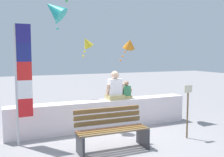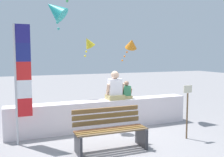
{
  "view_description": "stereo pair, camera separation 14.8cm",
  "coord_description": "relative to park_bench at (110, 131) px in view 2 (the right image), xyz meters",
  "views": [
    {
      "loc": [
        -2.44,
        -5.45,
        2.06
      ],
      "look_at": [
        0.28,
        0.91,
        1.4
      ],
      "focal_mm": 39.93,
      "sensor_mm": 36.0,
      "label": 1
    },
    {
      "loc": [
        -2.3,
        -5.51,
        2.06
      ],
      "look_at": [
        0.28,
        0.91,
        1.4
      ],
      "focal_mm": 39.93,
      "sensor_mm": 36.0,
      "label": 2
    }
  ],
  "objects": [
    {
      "name": "kite_teal",
      "position": [
        -0.65,
        2.88,
        3.0
      ],
      "size": [
        0.95,
        0.84,
        0.97
      ],
      "color": "teal"
    },
    {
      "name": "kite_orange",
      "position": [
        2.9,
        4.86,
        2.11
      ],
      "size": [
        0.75,
        0.73,
        1.06
      ],
      "color": "orange"
    },
    {
      "name": "person_adult",
      "position": [
        0.76,
        1.56,
        0.7
      ],
      "size": [
        0.53,
        0.39,
        0.81
      ],
      "color": "tan",
      "rests_on": "seawall_ledge"
    },
    {
      "name": "sign_post",
      "position": [
        2.0,
        -0.05,
        0.37
      ],
      "size": [
        0.24,
        0.04,
        1.32
      ],
      "color": "brown",
      "rests_on": "ground"
    },
    {
      "name": "ground_plane",
      "position": [
        0.38,
        0.61,
        -0.41
      ],
      "size": [
        40.0,
        40.0,
        0.0
      ],
      "primitive_type": "plane",
      "color": "gray"
    },
    {
      "name": "kite_yellow",
      "position": [
        0.94,
        4.74,
        2.12
      ],
      "size": [
        0.61,
        0.58,
        0.85
      ],
      "color": "yellow"
    },
    {
      "name": "seawall_ledge",
      "position": [
        0.38,
        1.52,
        -0.02
      ],
      "size": [
        5.12,
        0.45,
        0.8
      ],
      "primitive_type": "cube",
      "color": "silver",
      "rests_on": "ground"
    },
    {
      "name": "flag_banner",
      "position": [
        -1.75,
        1.06,
        1.15
      ],
      "size": [
        0.37,
        0.05,
        2.74
      ],
      "color": "#B7B7BC",
      "rests_on": "ground"
    },
    {
      "name": "person_child",
      "position": [
        1.12,
        1.56,
        0.58
      ],
      "size": [
        0.33,
        0.24,
        0.51
      ],
      "color": "tan",
      "rests_on": "seawall_ledge"
    },
    {
      "name": "park_bench",
      "position": [
        0.0,
        0.0,
        0.0
      ],
      "size": [
        1.58,
        0.63,
        0.88
      ],
      "color": "brown",
      "rests_on": "ground"
    }
  ]
}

